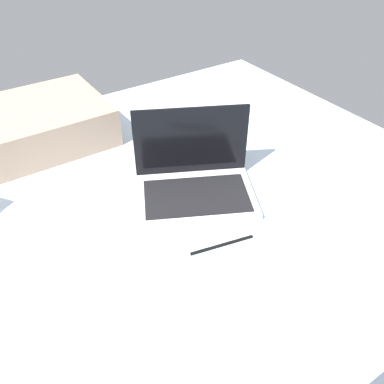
% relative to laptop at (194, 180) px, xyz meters
% --- Properties ---
extents(bed_mattress, '(1.80, 1.40, 0.18)m').
position_rel_laptop_xyz_m(bed_mattress, '(-0.12, 0.05, -0.13)').
color(bed_mattress, silver).
rests_on(bed_mattress, ground).
extents(laptop, '(0.40, 0.35, 0.23)m').
position_rel_laptop_xyz_m(laptop, '(0.00, 0.00, 0.00)').
color(laptop, silver).
rests_on(laptop, bed_mattress).
extents(pillow, '(0.52, 0.36, 0.13)m').
position_rel_laptop_xyz_m(pillow, '(-0.32, 0.53, 0.02)').
color(pillow, tan).
rests_on(pillow, bed_mattress).
extents(charger_cable, '(0.17, 0.04, 0.01)m').
position_rel_laptop_xyz_m(charger_cable, '(-0.06, -0.22, -0.04)').
color(charger_cable, black).
rests_on(charger_cable, bed_mattress).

